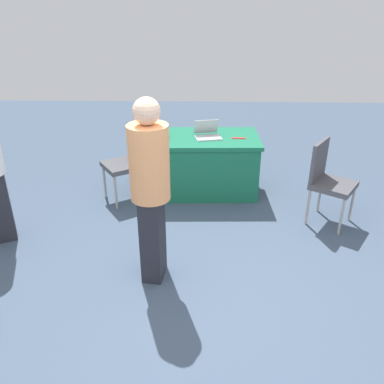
# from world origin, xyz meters

# --- Properties ---
(ground_plane) EXTENTS (14.40, 14.40, 0.00)m
(ground_plane) POSITION_xyz_m (0.00, 0.00, 0.00)
(ground_plane) COLOR #3D4C60
(table_foreground) EXTENTS (1.48, 0.89, 0.75)m
(table_foreground) POSITION_xyz_m (-0.14, -2.18, 0.38)
(table_foreground) COLOR #196647
(table_foreground) RESTS_ON ground
(chair_near_front) EXTENTS (0.61, 0.61, 0.95)m
(chair_near_front) POSITION_xyz_m (-1.55, -1.39, 0.55)
(chair_near_front) COLOR #9E9993
(chair_near_front) RESTS_ON ground
(chair_tucked_right) EXTENTS (0.61, 0.61, 0.95)m
(chair_tucked_right) POSITION_xyz_m (0.80, -1.92, 0.54)
(chair_tucked_right) COLOR #9E9993
(chair_tucked_right) RESTS_ON ground
(person_attendee_standing) EXTENTS (0.38, 0.38, 1.69)m
(person_attendee_standing) POSITION_xyz_m (0.30, -0.31, 0.94)
(person_attendee_standing) COLOR #26262D
(person_attendee_standing) RESTS_ON ground
(laptop_silver) EXTENTS (0.37, 0.35, 0.21)m
(laptop_silver) POSITION_xyz_m (-0.20, -2.16, 0.79)
(laptop_silver) COLOR silver
(laptop_silver) RESTS_ON table_foreground
(yarn_ball) EXTENTS (0.12, 0.12, 0.12)m
(yarn_ball) POSITION_xyz_m (0.36, -2.16, 0.81)
(yarn_ball) COLOR #B2382D
(yarn_ball) RESTS_ON table_foreground
(scissors_red) EXTENTS (0.18, 0.04, 0.01)m
(scissors_red) POSITION_xyz_m (-0.60, -2.12, 0.76)
(scissors_red) COLOR red
(scissors_red) RESTS_ON table_foreground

